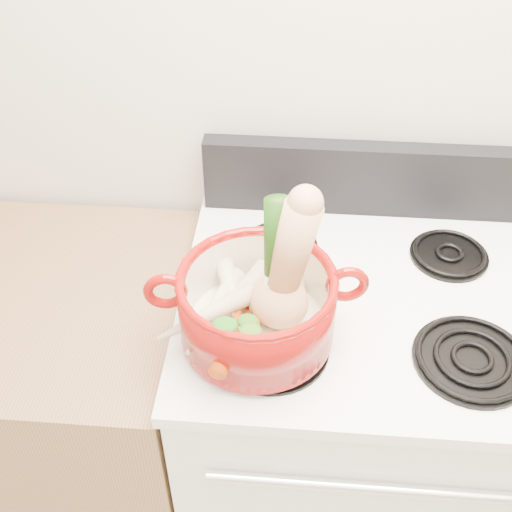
# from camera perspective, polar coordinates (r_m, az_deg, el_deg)

# --- Properties ---
(wall_back) EXTENTS (3.50, 0.02, 2.60)m
(wall_back) POSITION_cam_1_polar(r_m,az_deg,el_deg) (1.46, 10.73, 16.32)
(wall_back) COLOR beige
(wall_back) RESTS_ON floor
(stove_body) EXTENTS (0.76, 0.65, 0.92)m
(stove_body) POSITION_cam_1_polar(r_m,az_deg,el_deg) (1.75, 7.90, -14.93)
(stove_body) COLOR white
(stove_body) RESTS_ON floor
(cooktop) EXTENTS (0.78, 0.67, 0.03)m
(cooktop) POSITION_cam_1_polar(r_m,az_deg,el_deg) (1.38, 9.70, -3.96)
(cooktop) COLOR white
(cooktop) RESTS_ON stove_body
(control_backsplash) EXTENTS (0.76, 0.05, 0.18)m
(control_backsplash) POSITION_cam_1_polar(r_m,az_deg,el_deg) (1.54, 9.63, 6.78)
(control_backsplash) COLOR black
(control_backsplash) RESTS_ON cooktop
(oven_handle) EXTENTS (0.60, 0.02, 0.02)m
(oven_handle) POSITION_cam_1_polar(r_m,az_deg,el_deg) (1.30, 9.62, -19.63)
(oven_handle) COLOR silver
(oven_handle) RESTS_ON stove_body
(burner_front_left) EXTENTS (0.22, 0.22, 0.02)m
(burner_front_left) POSITION_cam_1_polar(r_m,az_deg,el_deg) (1.24, 1.37, -7.99)
(burner_front_left) COLOR black
(burner_front_left) RESTS_ON cooktop
(burner_front_right) EXTENTS (0.22, 0.22, 0.02)m
(burner_front_right) POSITION_cam_1_polar(r_m,az_deg,el_deg) (1.29, 18.66, -8.62)
(burner_front_right) COLOR black
(burner_front_right) RESTS_ON cooktop
(burner_back_left) EXTENTS (0.17, 0.17, 0.02)m
(burner_back_left) POSITION_cam_1_polar(r_m,az_deg,el_deg) (1.46, 2.12, 1.01)
(burner_back_left) COLOR black
(burner_back_left) RESTS_ON cooktop
(burner_back_right) EXTENTS (0.17, 0.17, 0.02)m
(burner_back_right) POSITION_cam_1_polar(r_m,az_deg,el_deg) (1.50, 16.80, 0.20)
(burner_back_right) COLOR black
(burner_back_right) RESTS_ON cooktop
(dutch_oven) EXTENTS (0.33, 0.33, 0.14)m
(dutch_oven) POSITION_cam_1_polar(r_m,az_deg,el_deg) (1.20, 0.08, -4.52)
(dutch_oven) COLOR maroon
(dutch_oven) RESTS_ON burner_front_left
(pot_handle_left) EXTENTS (0.08, 0.03, 0.08)m
(pot_handle_left) POSITION_cam_1_polar(r_m,az_deg,el_deg) (1.17, -8.05, -3.13)
(pot_handle_left) COLOR maroon
(pot_handle_left) RESTS_ON dutch_oven
(pot_handle_right) EXTENTS (0.08, 0.03, 0.08)m
(pot_handle_right) POSITION_cam_1_polar(r_m,az_deg,el_deg) (1.19, 8.11, -2.50)
(pot_handle_right) COLOR maroon
(pot_handle_right) RESTS_ON dutch_oven
(squash) EXTENTS (0.20, 0.17, 0.30)m
(squash) POSITION_cam_1_polar(r_m,az_deg,el_deg) (1.14, 2.18, -0.78)
(squash) COLOR tan
(squash) RESTS_ON dutch_oven
(leek) EXTENTS (0.06, 0.07, 0.29)m
(leek) POSITION_cam_1_polar(r_m,az_deg,el_deg) (1.14, 1.77, -0.64)
(leek) COLOR silver
(leek) RESTS_ON dutch_oven
(ginger) EXTENTS (0.08, 0.06, 0.04)m
(ginger) POSITION_cam_1_polar(r_m,az_deg,el_deg) (1.27, 2.36, -2.61)
(ginger) COLOR tan
(ginger) RESTS_ON dutch_oven
(parsnip_0) EXTENTS (0.17, 0.23, 0.07)m
(parsnip_0) POSITION_cam_1_polar(r_m,az_deg,el_deg) (1.22, -2.50, -4.64)
(parsnip_0) COLOR beige
(parsnip_0) RESTS_ON dutch_oven
(parsnip_1) EXTENTS (0.11, 0.19, 0.05)m
(parsnip_1) POSITION_cam_1_polar(r_m,az_deg,el_deg) (1.23, -3.80, -4.46)
(parsnip_1) COLOR beige
(parsnip_1) RESTS_ON dutch_oven
(parsnip_2) EXTENTS (0.11, 0.21, 0.06)m
(parsnip_2) POSITION_cam_1_polar(r_m,az_deg,el_deg) (1.24, -2.22, -3.07)
(parsnip_2) COLOR beige
(parsnip_2) RESTS_ON dutch_oven
(parsnip_3) EXTENTS (0.20, 0.15, 0.06)m
(parsnip_3) POSITION_cam_1_polar(r_m,az_deg,el_deg) (1.19, -4.43, -5.10)
(parsnip_3) COLOR beige
(parsnip_3) RESTS_ON dutch_oven
(carrot_0) EXTENTS (0.05, 0.16, 0.04)m
(carrot_0) POSITION_cam_1_polar(r_m,az_deg,el_deg) (1.19, -0.66, -7.22)
(carrot_0) COLOR #C33A09
(carrot_0) RESTS_ON dutch_oven
(carrot_1) EXTENTS (0.06, 0.17, 0.05)m
(carrot_1) POSITION_cam_1_polar(r_m,az_deg,el_deg) (1.17, -2.34, -7.39)
(carrot_1) COLOR #B83C09
(carrot_1) RESTS_ON dutch_oven
(carrot_2) EXTENTS (0.04, 0.16, 0.04)m
(carrot_2) POSITION_cam_1_polar(r_m,az_deg,el_deg) (1.19, -0.06, -5.90)
(carrot_2) COLOR #CE3F0A
(carrot_2) RESTS_ON dutch_oven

